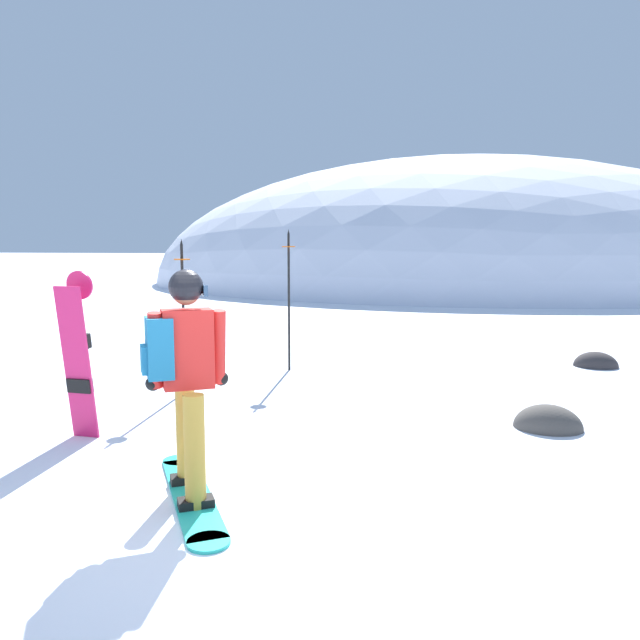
{
  "coord_description": "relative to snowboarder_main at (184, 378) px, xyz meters",
  "views": [
    {
      "loc": [
        1.72,
        -3.56,
        1.88
      ],
      "look_at": [
        -0.14,
        3.42,
        1.0
      ],
      "focal_mm": 34.05,
      "sensor_mm": 36.0,
      "label": 1
    }
  ],
  "objects": [
    {
      "name": "rock_mid",
      "position": [
        2.81,
        2.56,
        -0.92
      ],
      "size": [
        0.7,
        0.59,
        0.49
      ],
      "color": "#4C4742",
      "rests_on": "ground"
    },
    {
      "name": "spare_snowboard",
      "position": [
        -1.66,
        1.01,
        -0.08
      ],
      "size": [
        0.28,
        0.24,
        1.65
      ],
      "color": "#D11E5B",
      "rests_on": "ground"
    },
    {
      "name": "rock_dark",
      "position": [
        3.88,
        6.22,
        -0.92
      ],
      "size": [
        0.67,
        0.57,
        0.47
      ],
      "color": "#383333",
      "rests_on": "ground"
    },
    {
      "name": "snowboarder_main",
      "position": [
        0.0,
        0.0,
        0.0
      ],
      "size": [
        1.17,
        1.56,
        1.71
      ],
      "color": "#23B7A3",
      "rests_on": "ground"
    },
    {
      "name": "ridge_peak_main",
      "position": [
        0.59,
        29.21,
        -0.92
      ],
      "size": [
        31.38,
        28.24,
        12.74
      ],
      "color": "silver",
      "rests_on": "ground"
    },
    {
      "name": "ground_plane",
      "position": [
        0.37,
        -0.4,
        -0.92
      ],
      "size": [
        300.0,
        300.0,
        0.0
      ],
      "primitive_type": "plane",
      "color": "white"
    },
    {
      "name": "piste_marker_far",
      "position": [
        -0.7,
        4.72,
        0.29
      ],
      "size": [
        0.2,
        0.2,
        2.14
      ],
      "color": "black",
      "rests_on": "ground"
    },
    {
      "name": "piste_marker_near",
      "position": [
        -1.58,
        3.02,
        0.21
      ],
      "size": [
        0.2,
        0.2,
        1.98
      ],
      "color": "black",
      "rests_on": "ground"
    }
  ]
}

